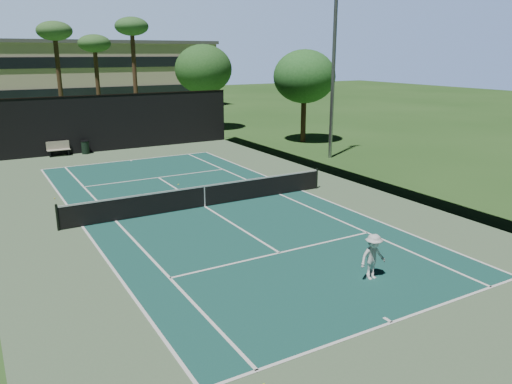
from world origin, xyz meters
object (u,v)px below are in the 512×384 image
trash_bin (85,147)px  tennis_ball_d (55,198)px  park_bench (58,148)px  tennis_net (205,195)px  tennis_ball_b (133,203)px  tennis_ball_c (178,185)px  player (373,257)px

trash_bin → tennis_ball_d: bearing=-109.1°
trash_bin → park_bench: bearing=175.3°
tennis_net → tennis_ball_b: size_ratio=170.21×
tennis_ball_b → park_bench: bearing=94.5°
tennis_ball_c → tennis_net: bearing=-95.1°
tennis_ball_d → tennis_net: bearing=-39.8°
tennis_ball_b → trash_bin: size_ratio=0.08×
tennis_net → tennis_ball_b: tennis_net is taller
player → tennis_ball_d: (-7.22, 14.43, -0.71)m
player → tennis_ball_b: player is taller
tennis_ball_b → tennis_ball_c: tennis_ball_b is taller
player → tennis_ball_c: bearing=94.6°
player → park_bench: (-5.24, 25.37, -0.19)m
tennis_ball_c → player: bearing=-85.8°
tennis_net → tennis_ball_c: (0.38, 4.29, -0.52)m
tennis_net → tennis_ball_c: 4.34m
tennis_ball_d → trash_bin: bearing=70.9°
tennis_ball_b → tennis_ball_d: tennis_ball_b is taller
tennis_net → tennis_ball_d: bearing=140.2°
tennis_ball_b → park_bench: size_ratio=0.05×
tennis_net → tennis_ball_d: 7.58m
tennis_ball_c → park_bench: park_bench is taller
player → tennis_ball_d: bearing=117.0°
park_bench → tennis_net: bearing=-76.4°
trash_bin → player: bearing=-82.2°
tennis_ball_b → tennis_ball_d: (-3.07, 2.78, -0.00)m
tennis_net → tennis_ball_b: (-2.74, 2.06, -0.52)m
tennis_ball_b → tennis_ball_d: bearing=137.8°
tennis_ball_d → trash_bin: size_ratio=0.07×
tennis_ball_d → park_bench: (1.98, 10.93, 0.51)m
tennis_net → trash_bin: size_ratio=13.65×
tennis_ball_b → park_bench: 13.77m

